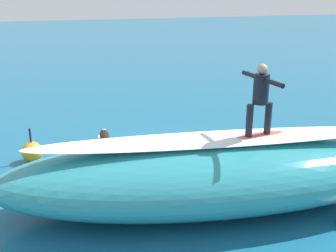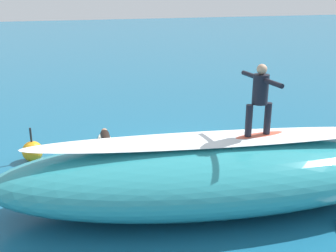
{
  "view_description": "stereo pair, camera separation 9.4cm",
  "coord_description": "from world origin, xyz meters",
  "px_view_note": "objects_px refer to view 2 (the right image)",
  "views": [
    {
      "loc": [
        3.81,
        10.8,
        4.8
      ],
      "look_at": [
        0.5,
        0.74,
        1.27
      ],
      "focal_mm": 43.84,
      "sensor_mm": 36.0,
      "label": 1
    },
    {
      "loc": [
        3.72,
        10.83,
        4.8
      ],
      "look_at": [
        0.5,
        0.74,
        1.27
      ],
      "focal_mm": 43.84,
      "sensor_mm": 36.0,
      "label": 2
    }
  ],
  "objects_px": {
    "surfboard_riding": "(257,137)",
    "buoy_marker": "(33,151)",
    "surfer_riding": "(260,95)",
    "surfboard_paddling": "(106,144)",
    "surfer_paddling": "(106,140)"
  },
  "relations": [
    {
      "from": "buoy_marker",
      "to": "surfboard_riding",
      "type": "bearing_deg",
      "value": 140.22
    },
    {
      "from": "surfboard_riding",
      "to": "buoy_marker",
      "type": "bearing_deg",
      "value": -42.32
    },
    {
      "from": "surfboard_riding",
      "to": "surfboard_paddling",
      "type": "distance_m",
      "value": 5.74
    },
    {
      "from": "surfer_riding",
      "to": "buoy_marker",
      "type": "height_order",
      "value": "surfer_riding"
    },
    {
      "from": "surfer_riding",
      "to": "surfboard_riding",
      "type": "bearing_deg",
      "value": -2.54
    },
    {
      "from": "surfer_riding",
      "to": "surfer_paddling",
      "type": "xyz_separation_m",
      "value": [
        2.71,
        -4.67,
        -2.41
      ]
    },
    {
      "from": "surfer_paddling",
      "to": "surfer_riding",
      "type": "bearing_deg",
      "value": -145.69
    },
    {
      "from": "surfboard_paddling",
      "to": "buoy_marker",
      "type": "xyz_separation_m",
      "value": [
        2.26,
        0.66,
        0.27
      ]
    },
    {
      "from": "surfboard_riding",
      "to": "buoy_marker",
      "type": "relative_size",
      "value": 2.05
    },
    {
      "from": "surfer_riding",
      "to": "surfboard_paddling",
      "type": "height_order",
      "value": "surfer_riding"
    },
    {
      "from": "surfboard_riding",
      "to": "surfer_riding",
      "type": "distance_m",
      "value": 0.98
    },
    {
      "from": "buoy_marker",
      "to": "surfboard_paddling",
      "type": "bearing_deg",
      "value": -163.67
    },
    {
      "from": "surfboard_riding",
      "to": "surfer_riding",
      "type": "height_order",
      "value": "surfer_riding"
    },
    {
      "from": "surfboard_riding",
      "to": "surfboard_paddling",
      "type": "relative_size",
      "value": 0.92
    },
    {
      "from": "surfboard_riding",
      "to": "buoy_marker",
      "type": "height_order",
      "value": "surfboard_riding"
    }
  ]
}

